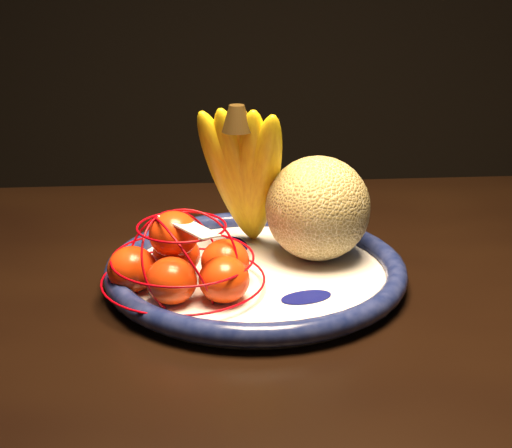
{
  "coord_description": "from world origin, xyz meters",
  "views": [
    {
      "loc": [
        0.21,
        -0.82,
        1.08
      ],
      "look_at": [
        0.16,
        0.04,
        0.76
      ],
      "focal_mm": 55.0,
      "sensor_mm": 36.0,
      "label": 1
    }
  ],
  "objects_px": {
    "banana_bunch": "(246,170)",
    "mandarin_bag": "(184,263)",
    "dining_table": "(110,349)",
    "fruit_bowl": "(256,271)",
    "cantaloupe": "(318,208)"
  },
  "relations": [
    {
      "from": "banana_bunch",
      "to": "dining_table",
      "type": "bearing_deg",
      "value": -133.86
    },
    {
      "from": "cantaloupe",
      "to": "fruit_bowl",
      "type": "bearing_deg",
      "value": -146.5
    },
    {
      "from": "fruit_bowl",
      "to": "banana_bunch",
      "type": "xyz_separation_m",
      "value": [
        -0.02,
        0.07,
        0.1
      ]
    },
    {
      "from": "cantaloupe",
      "to": "banana_bunch",
      "type": "distance_m",
      "value": 0.1
    },
    {
      "from": "dining_table",
      "to": "banana_bunch",
      "type": "xyz_separation_m",
      "value": [
        0.16,
        0.11,
        0.19
      ]
    },
    {
      "from": "dining_table",
      "to": "mandarin_bag",
      "type": "relative_size",
      "value": 6.27
    },
    {
      "from": "cantaloupe",
      "to": "mandarin_bag",
      "type": "relative_size",
      "value": 0.54
    },
    {
      "from": "dining_table",
      "to": "banana_bunch",
      "type": "height_order",
      "value": "banana_bunch"
    },
    {
      "from": "cantaloupe",
      "to": "mandarin_bag",
      "type": "bearing_deg",
      "value": -146.15
    },
    {
      "from": "fruit_bowl",
      "to": "cantaloupe",
      "type": "height_order",
      "value": "cantaloupe"
    },
    {
      "from": "dining_table",
      "to": "mandarin_bag",
      "type": "distance_m",
      "value": 0.15
    },
    {
      "from": "banana_bunch",
      "to": "mandarin_bag",
      "type": "relative_size",
      "value": 0.87
    },
    {
      "from": "mandarin_bag",
      "to": "fruit_bowl",
      "type": "bearing_deg",
      "value": 34.17
    },
    {
      "from": "fruit_bowl",
      "to": "banana_bunch",
      "type": "height_order",
      "value": "banana_bunch"
    },
    {
      "from": "fruit_bowl",
      "to": "banana_bunch",
      "type": "relative_size",
      "value": 1.72
    }
  ]
}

